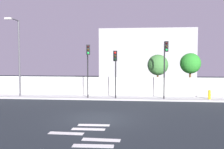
% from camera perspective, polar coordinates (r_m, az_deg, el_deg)
% --- Properties ---
extents(ground_plane, '(80.00, 80.00, 0.00)m').
position_cam_1_polar(ground_plane, '(16.13, -3.28, -9.94)').
color(ground_plane, '#1F262B').
extents(sidewalk, '(36.00, 2.40, 0.15)m').
position_cam_1_polar(sidewalk, '(24.10, -0.24, -5.25)').
color(sidewalk, '#A7A7A7').
rests_on(sidewalk, ground).
extents(perimeter_wall, '(36.00, 0.18, 1.80)m').
position_cam_1_polar(perimeter_wall, '(25.25, 0.06, -2.62)').
color(perimeter_wall, silver).
rests_on(perimeter_wall, sidewalk).
extents(crosswalk_marking, '(3.72, 4.72, 0.01)m').
position_cam_1_polar(crosswalk_marking, '(12.65, -6.30, -13.73)').
color(crosswalk_marking, silver).
rests_on(crosswalk_marking, ground).
extents(traffic_light_left, '(0.35, 1.38, 5.12)m').
position_cam_1_polar(traffic_light_left, '(22.60, 11.95, 3.71)').
color(traffic_light_left, black).
rests_on(traffic_light_left, sidewalk).
extents(traffic_light_center, '(0.49, 1.27, 4.87)m').
position_cam_1_polar(traffic_light_center, '(22.93, -5.46, 3.34)').
color(traffic_light_center, black).
rests_on(traffic_light_center, sidewalk).
extents(traffic_light_right, '(0.35, 1.75, 4.31)m').
position_cam_1_polar(traffic_light_right, '(22.29, 0.77, 2.43)').
color(traffic_light_right, black).
rests_on(traffic_light_right, sidewalk).
extents(street_lamp_curbside, '(0.61, 2.25, 7.27)m').
position_cam_1_polar(street_lamp_curbside, '(25.56, -20.51, 4.87)').
color(street_lamp_curbside, '#4C4C51').
rests_on(street_lamp_curbside, sidewalk).
extents(fire_hydrant, '(0.44, 0.26, 0.85)m').
position_cam_1_polar(fire_hydrant, '(24.30, 21.14, -4.15)').
color(fire_hydrant, gold).
rests_on(fire_hydrant, sidewalk).
extents(roadside_tree_leftmost, '(2.10, 2.10, 4.21)m').
position_cam_1_polar(roadside_tree_leftmost, '(25.95, 10.31, 2.11)').
color(roadside_tree_leftmost, brown).
rests_on(roadside_tree_leftmost, ground).
extents(roadside_tree_midleft, '(2.05, 2.05, 4.35)m').
position_cam_1_polar(roadside_tree_midleft, '(26.40, 17.27, 2.37)').
color(roadside_tree_midleft, brown).
rests_on(roadside_tree_midleft, ground).
extents(low_building_distant, '(13.80, 6.00, 8.13)m').
position_cam_1_polar(low_building_distant, '(39.01, 7.77, 3.94)').
color(low_building_distant, '#A0A0A0').
rests_on(low_building_distant, ground).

